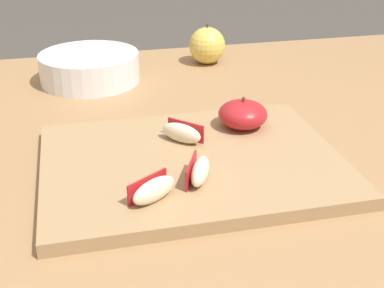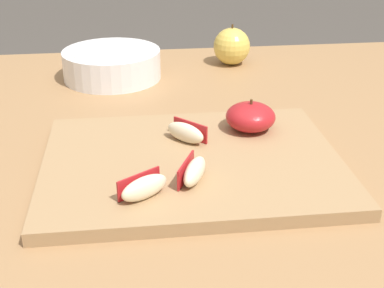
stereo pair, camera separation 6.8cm
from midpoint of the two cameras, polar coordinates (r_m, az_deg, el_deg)
dining_table at (r=0.82m, az=7.26°, el=-6.02°), size 1.40×1.00×0.78m
cutting_board at (r=0.70m, az=2.81°, el=-2.18°), size 0.39×0.30×0.02m
apple_half_skin_up at (r=0.77m, az=8.88°, el=2.88°), size 0.07×0.07×0.05m
apple_wedge_near_knife at (r=0.73m, az=2.01°, el=1.21°), size 0.06×0.06×0.03m
apple_wedge_middle at (r=0.60m, az=-1.98°, el=-4.80°), size 0.06×0.05×0.03m
apple_wedge_front at (r=0.63m, az=3.29°, el=-3.05°), size 0.05×0.06×0.03m
whole_apple_golden at (r=1.11m, az=6.11°, el=10.44°), size 0.08×0.08×0.08m
ceramic_fruit_bowl at (r=1.03m, az=-6.78°, el=8.64°), size 0.19×0.19×0.06m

